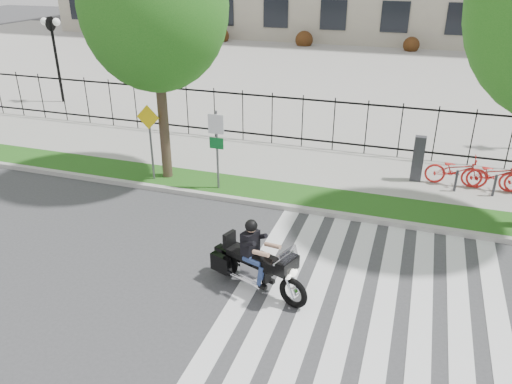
% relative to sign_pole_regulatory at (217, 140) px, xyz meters
% --- Properties ---
extents(ground, '(120.00, 120.00, 0.00)m').
position_rel_sign_pole_regulatory_xyz_m(ground, '(0.36, -4.58, -1.74)').
color(ground, '#39393B').
rests_on(ground, ground).
extents(curb, '(60.00, 0.20, 0.15)m').
position_rel_sign_pole_regulatory_xyz_m(curb, '(0.36, -0.48, -1.66)').
color(curb, '#A5A39B').
rests_on(curb, ground).
extents(grass_verge, '(60.00, 1.50, 0.15)m').
position_rel_sign_pole_regulatory_xyz_m(grass_verge, '(0.36, 0.37, -1.66)').
color(grass_verge, '#205014').
rests_on(grass_verge, ground).
extents(sidewalk, '(60.00, 3.50, 0.15)m').
position_rel_sign_pole_regulatory_xyz_m(sidewalk, '(0.36, 2.87, -1.66)').
color(sidewalk, '#9E9B93').
rests_on(sidewalk, ground).
extents(plaza, '(80.00, 34.00, 0.10)m').
position_rel_sign_pole_regulatory_xyz_m(plaza, '(0.36, 20.42, -1.69)').
color(plaza, '#9E9B93').
rests_on(plaza, ground).
extents(crosswalk_stripes, '(5.70, 8.00, 0.01)m').
position_rel_sign_pole_regulatory_xyz_m(crosswalk_stripes, '(5.19, -4.58, -1.73)').
color(crosswalk_stripes, silver).
rests_on(crosswalk_stripes, ground).
extents(iron_fence, '(30.00, 0.06, 2.00)m').
position_rel_sign_pole_regulatory_xyz_m(iron_fence, '(0.36, 4.62, -0.59)').
color(iron_fence, black).
rests_on(iron_fence, sidewalk).
extents(lamp_post_left, '(1.06, 0.70, 4.25)m').
position_rel_sign_pole_regulatory_xyz_m(lamp_post_left, '(-11.64, 7.42, 1.47)').
color(lamp_post_left, black).
rests_on(lamp_post_left, ground).
extents(street_tree_1, '(4.37, 4.37, 7.88)m').
position_rel_sign_pole_regulatory_xyz_m(street_tree_1, '(-1.97, 0.37, 3.77)').
color(street_tree_1, '#3C2E20').
rests_on(street_tree_1, grass_verge).
extents(sign_pole_regulatory, '(0.50, 0.09, 2.50)m').
position_rel_sign_pole_regulatory_xyz_m(sign_pole_regulatory, '(0.00, 0.00, 0.00)').
color(sign_pole_regulatory, '#59595B').
rests_on(sign_pole_regulatory, grass_verge).
extents(sign_pole_warning, '(0.78, 0.09, 2.49)m').
position_rel_sign_pole_regulatory_xyz_m(sign_pole_warning, '(-2.29, 0.00, 0.00)').
color(sign_pole_warning, '#59595B').
rests_on(sign_pole_warning, grass_verge).
extents(motorcycle_rider, '(2.54, 1.31, 2.05)m').
position_rel_sign_pole_regulatory_xyz_m(motorcycle_rider, '(2.78, -4.47, -1.06)').
color(motorcycle_rider, black).
rests_on(motorcycle_rider, ground).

